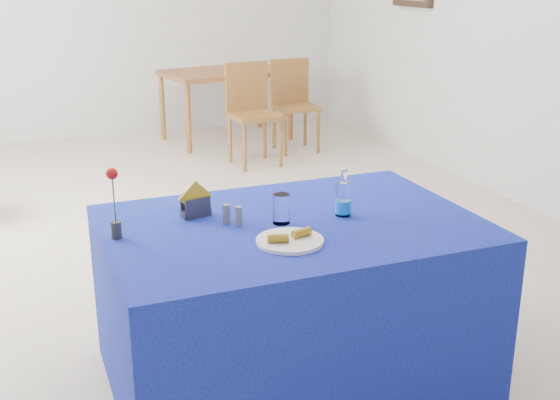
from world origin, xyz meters
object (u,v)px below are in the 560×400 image
object	(u,v)px
chair_bg_right	(293,98)
oak_table	(226,77)
plate	(290,241)
chair_bg_left	(251,106)
blue_table	(292,301)
water_bottle	(343,200)

from	to	relation	value
chair_bg_right	oak_table	bearing A→B (deg)	129.12
plate	chair_bg_right	bearing A→B (deg)	67.31
chair_bg_left	plate	bearing A→B (deg)	-110.72
plate	chair_bg_left	bearing A→B (deg)	73.01
plate	blue_table	distance (m)	0.46
blue_table	chair_bg_right	bearing A→B (deg)	67.42
oak_table	chair_bg_left	distance (m)	1.01
water_bottle	chair_bg_left	bearing A→B (deg)	77.12
water_bottle	chair_bg_left	world-z (taller)	water_bottle
chair_bg_left	water_bottle	bearing A→B (deg)	-106.62
plate	blue_table	size ratio (longest dim) A/B	0.17
chair_bg_right	water_bottle	bearing A→B (deg)	-108.05
chair_bg_left	chair_bg_right	bearing A→B (deg)	27.28
blue_table	water_bottle	bearing A→B (deg)	-0.49
water_bottle	chair_bg_right	world-z (taller)	water_bottle
blue_table	chair_bg_left	distance (m)	3.75
plate	blue_table	xyz separation A→B (m)	(0.10, 0.22, -0.39)
water_bottle	chair_bg_right	size ratio (longest dim) A/B	0.23
blue_table	oak_table	size ratio (longest dim) A/B	1.14
water_bottle	oak_table	size ratio (longest dim) A/B	0.15
plate	water_bottle	xyz separation A→B (m)	(0.34, 0.22, 0.06)
blue_table	chair_bg_right	size ratio (longest dim) A/B	1.74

